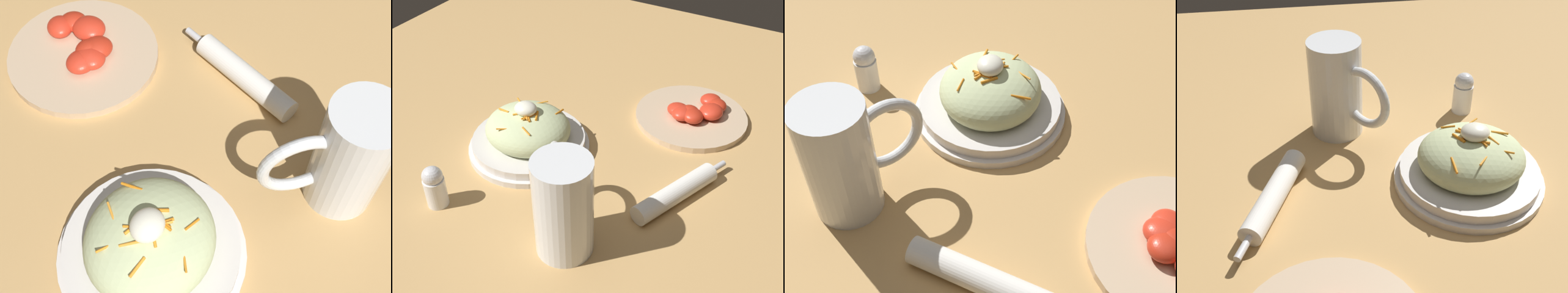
{
  "view_description": "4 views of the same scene",
  "coord_description": "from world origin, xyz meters",
  "views": [
    {
      "loc": [
        0.31,
        0.14,
        0.61
      ],
      "look_at": [
        -0.0,
        -0.02,
        0.05
      ],
      "focal_mm": 50.86,
      "sensor_mm": 36.0,
      "label": 1
    },
    {
      "loc": [
        -0.32,
        0.57,
        0.58
      ],
      "look_at": [
        0.0,
        -0.01,
        0.06
      ],
      "focal_mm": 47.02,
      "sensor_mm": 36.0,
      "label": 2
    },
    {
      "loc": [
        -0.45,
        -0.04,
        0.54
      ],
      "look_at": [
        -0.02,
        -0.01,
        0.08
      ],
      "focal_mm": 49.99,
      "sensor_mm": 36.0,
      "label": 3
    },
    {
      "loc": [
        -0.1,
        -0.54,
        0.48
      ],
      "look_at": [
        -0.01,
        0.02,
        0.06
      ],
      "focal_mm": 45.93,
      "sensor_mm": 36.0,
      "label": 4
    }
  ],
  "objects": [
    {
      "name": "napkin_roll",
      "position": [
        -0.15,
        -0.02,
        0.02
      ],
      "size": [
        0.09,
        0.19,
        0.03
      ],
      "color": "white",
      "rests_on": "ground_plane"
    },
    {
      "name": "beer_mug",
      "position": [
        -0.05,
        0.15,
        0.07
      ],
      "size": [
        0.12,
        0.13,
        0.16
      ],
      "color": "white",
      "rests_on": "ground_plane"
    },
    {
      "name": "salad_plate",
      "position": [
        0.12,
        -0.01,
        0.03
      ],
      "size": [
        0.22,
        0.22,
        0.1
      ],
      "color": "silver",
      "rests_on": "ground_plane"
    },
    {
      "name": "tomato_plate",
      "position": [
        -0.1,
        -0.24,
        0.01
      ],
      "size": [
        0.21,
        0.21,
        0.04
      ],
      "color": "#D1B28E",
      "rests_on": "ground_plane"
    },
    {
      "name": "ground_plane",
      "position": [
        0.0,
        0.0,
        0.0
      ],
      "size": [
        1.43,
        1.43,
        0.0
      ],
      "primitive_type": "plane",
      "color": "tan"
    },
    {
      "name": "salt_shaker",
      "position": [
        0.17,
        0.18,
        0.04
      ],
      "size": [
        0.03,
        0.03,
        0.07
      ],
      "color": "white",
      "rests_on": "ground_plane"
    }
  ]
}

